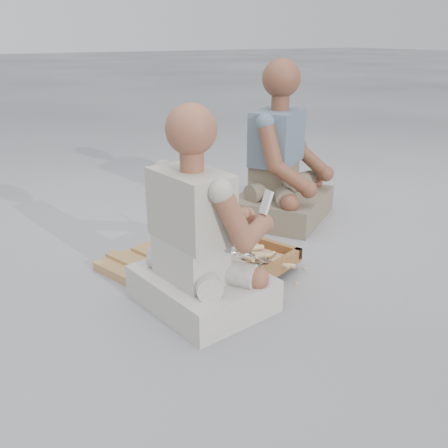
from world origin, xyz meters
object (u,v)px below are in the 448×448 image
carved_panel (169,258)px  craftsman (200,241)px  tool_tray (235,263)px  companion (282,168)px

carved_panel → craftsman: (-0.06, -0.44, 0.26)m
carved_panel → tool_tray: bearing=-56.3°
craftsman → companion: 1.14m
tool_tray → craftsman: 0.37m
carved_panel → craftsman: craftsman is taller
craftsman → companion: (0.92, 0.67, 0.03)m
carved_panel → companion: bearing=15.1°
tool_tray → companion: companion is taller
carved_panel → companion: 0.94m
craftsman → companion: size_ratio=0.89×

